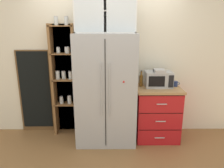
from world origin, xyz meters
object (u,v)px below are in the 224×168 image
Objects in this scene: refrigerator at (106,89)px; chalkboard_menu at (36,92)px; mug_charcoal at (158,84)px; mug_navy at (176,84)px; bottle_amber at (141,80)px; coffee_maker at (159,78)px; microwave at (158,79)px.

chalkboard_menu is at bearing 165.93° from refrigerator.
refrigerator reaches higher than chalkboard_menu.
refrigerator is 15.16× the size of mug_charcoal.
mug_navy is 0.07× the size of chalkboard_menu.
bottle_amber is at bearing -6.16° from chalkboard_menu.
mug_charcoal is at bearing 88.07° from coffee_maker.
mug_navy is 0.90× the size of mug_charcoal.
mug_navy is at bearing 8.73° from coffee_maker.
refrigerator reaches higher than mug_charcoal.
microwave reaches higher than mug_charcoal.
chalkboard_menu is at bearing 174.19° from microwave.
chalkboard_menu is at bearing 173.08° from coffee_maker.
mug_charcoal reaches higher than mug_navy.
chalkboard_menu is (-2.16, 0.21, -0.21)m from mug_charcoal.
refrigerator reaches higher than bottle_amber.
refrigerator is at bearing -173.02° from mug_charcoal.
refrigerator is 1.33m from chalkboard_menu.
refrigerator is at bearing -174.87° from mug_navy.
microwave is at bearing -3.51° from bottle_amber.
mug_navy is (0.30, 0.05, -0.11)m from coffee_maker.
refrigerator is 1.19m from mug_navy.
microwave is at bearing -179.10° from mug_navy.
coffee_maker reaches higher than mug_charcoal.
chalkboard_menu is (-2.46, 0.22, -0.20)m from mug_navy.
microwave reaches higher than mug_navy.
coffee_maker is 2.19m from chalkboard_menu.
chalkboard_menu is (-1.28, 0.32, -0.14)m from refrigerator.
coffee_maker is (-0.00, -0.04, 0.03)m from microwave.
bottle_amber is at bearing 11.33° from refrigerator.
chalkboard_menu is at bearing 175.00° from mug_navy.
microwave is 0.05m from coffee_maker.
refrigerator is 16.88× the size of mug_navy.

